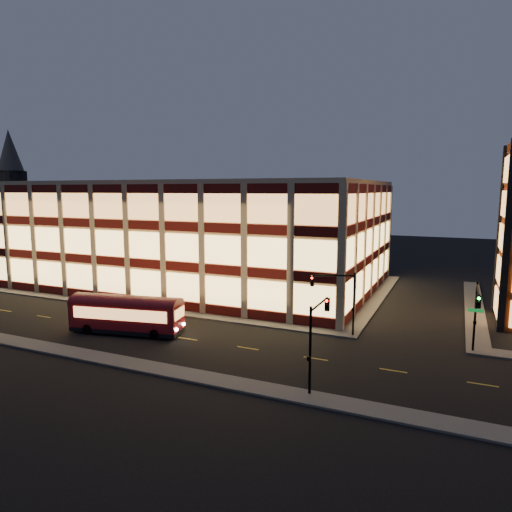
% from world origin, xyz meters
% --- Properties ---
extents(ground, '(200.00, 200.00, 0.00)m').
position_xyz_m(ground, '(0.00, 0.00, 0.00)').
color(ground, black).
rests_on(ground, ground).
extents(sidewalk_office_south, '(54.00, 2.00, 0.15)m').
position_xyz_m(sidewalk_office_south, '(-3.00, 1.00, 0.07)').
color(sidewalk_office_south, '#514F4C').
rests_on(sidewalk_office_south, ground).
extents(sidewalk_office_east, '(2.00, 30.00, 0.15)m').
position_xyz_m(sidewalk_office_east, '(23.00, 17.00, 0.07)').
color(sidewalk_office_east, '#514F4C').
rests_on(sidewalk_office_east, ground).
extents(sidewalk_tower_west, '(2.00, 30.00, 0.15)m').
position_xyz_m(sidewalk_tower_west, '(34.00, 17.00, 0.07)').
color(sidewalk_tower_west, '#514F4C').
rests_on(sidewalk_tower_west, ground).
extents(sidewalk_near, '(100.00, 2.00, 0.15)m').
position_xyz_m(sidewalk_near, '(0.00, -13.00, 0.07)').
color(sidewalk_near, '#514F4C').
rests_on(sidewalk_near, ground).
extents(office_building, '(50.45, 30.45, 14.50)m').
position_xyz_m(office_building, '(-2.91, 16.91, 7.25)').
color(office_building, tan).
rests_on(office_building, ground).
extents(church_tower, '(5.00, 5.00, 18.00)m').
position_xyz_m(church_tower, '(-70.00, 40.00, 9.00)').
color(church_tower, '#2D2621').
rests_on(church_tower, ground).
extents(church_spire, '(6.00, 6.00, 10.00)m').
position_xyz_m(church_spire, '(-70.00, 40.00, 23.00)').
color(church_spire, '#4C473F').
rests_on(church_spire, church_tower).
extents(traffic_signal_far, '(3.79, 1.87, 6.00)m').
position_xyz_m(traffic_signal_far, '(22.21, 0.24, 4.11)').
color(traffic_signal_far, black).
rests_on(traffic_signal_far, ground).
extents(traffic_signal_right, '(1.20, 4.37, 6.00)m').
position_xyz_m(traffic_signal_right, '(33.50, -0.62, 4.10)').
color(traffic_signal_right, black).
rests_on(traffic_signal_right, ground).
extents(traffic_signal_near, '(0.32, 4.45, 6.00)m').
position_xyz_m(traffic_signal_near, '(23.50, -11.03, 4.13)').
color(traffic_signal_near, black).
rests_on(traffic_signal_near, ground).
extents(trolley_bus, '(10.93, 4.61, 3.60)m').
position_xyz_m(trolley_bus, '(3.78, -6.76, 1.99)').
color(trolley_bus, maroon).
rests_on(trolley_bus, ground).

